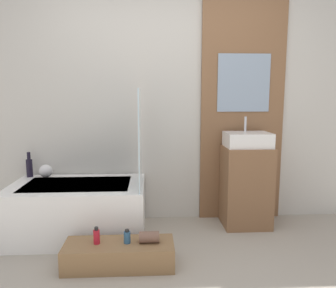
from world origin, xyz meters
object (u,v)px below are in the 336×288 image
at_px(vase_round_light, 46,171).
at_px(bottle_soap_secondary, 127,237).
at_px(bottle_soap_primary, 97,236).
at_px(vase_tall_dark, 29,167).
at_px(bathtub, 78,209).
at_px(wooden_step_bench, 119,255).
at_px(sink, 247,140).

relative_size(vase_round_light, bottle_soap_secondary, 1.18).
height_order(bottle_soap_primary, bottle_soap_secondary, bottle_soap_primary).
height_order(vase_tall_dark, vase_round_light, vase_tall_dark).
xyz_separation_m(bathtub, bottle_soap_secondary, (0.51, -0.62, -0.01)).
relative_size(wooden_step_bench, vase_round_light, 6.55).
bearing_deg(vase_tall_dark, bathtub, -29.23).
xyz_separation_m(sink, bottle_soap_secondary, (-1.18, -0.79, -0.66)).
relative_size(bathtub, vase_round_light, 9.58).
xyz_separation_m(bathtub, sink, (1.70, 0.17, 0.65)).
bearing_deg(vase_round_light, bottle_soap_secondary, -45.12).
distance_m(vase_round_light, bottle_soap_primary, 1.16).
relative_size(sink, vase_round_light, 3.39).
bearing_deg(sink, vase_round_light, 176.95).
xyz_separation_m(sink, vase_round_light, (-2.08, 0.11, -0.33)).
bearing_deg(bottle_soap_primary, sink, 28.91).
bearing_deg(vase_tall_dark, bottle_soap_primary, -48.32).
height_order(wooden_step_bench, vase_round_light, vase_round_light).
height_order(wooden_step_bench, bottle_soap_secondary, bottle_soap_secondary).
height_order(wooden_step_bench, sink, sink).
distance_m(sink, vase_tall_dark, 2.28).
relative_size(sink, bottle_soap_secondary, 4.01).
bearing_deg(vase_tall_dark, bottle_soap_secondary, -41.05).
bearing_deg(vase_tall_dark, wooden_step_bench, -42.85).
bearing_deg(bathtub, bottle_soap_primary, -66.23).
bearing_deg(bathtub, vase_round_light, 143.92).
height_order(bathtub, bottle_soap_secondary, bathtub).
bearing_deg(bottle_soap_primary, bathtub, 113.77).
relative_size(bathtub, sink, 2.83).
xyz_separation_m(bathtub, vase_tall_dark, (-0.56, 0.31, 0.36)).
bearing_deg(bottle_soap_secondary, bottle_soap_primary, -180.00).
bearing_deg(bathtub, bottle_soap_secondary, -50.39).
height_order(bathtub, bottle_soap_primary, bathtub).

